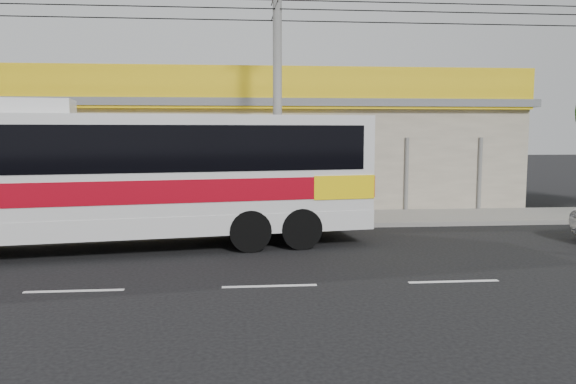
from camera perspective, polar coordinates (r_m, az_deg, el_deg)
name	(u,v)px	position (r m, az deg, el deg)	size (l,w,h in m)	color
ground	(264,259)	(14.40, -2.46, -6.85)	(120.00, 120.00, 0.00)	black
sidewalk	(256,220)	(20.27, -3.28, -2.82)	(30.00, 3.20, 0.15)	gray
lane_markings	(270,286)	(11.98, -1.88, -9.55)	(50.00, 0.12, 0.01)	silver
storefront_building	(251,152)	(25.57, -3.74, 4.07)	(22.60, 9.20, 5.70)	gray
coach_bus	(139,170)	(16.01, -14.92, 2.17)	(13.51, 4.79, 4.08)	silver
motorbike_dark	(74,206)	(20.64, -20.93, -1.37)	(0.49, 1.75, 1.05)	black
utility_pole	(277,2)	(18.70, -1.10, 18.69)	(34.00, 14.00, 8.84)	slate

